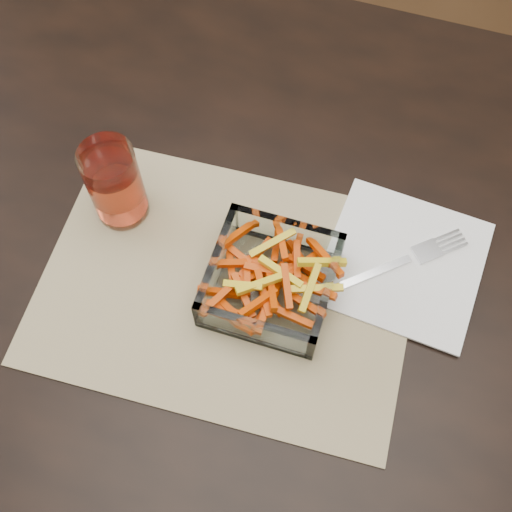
# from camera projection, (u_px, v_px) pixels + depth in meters

# --- Properties ---
(dining_table) EXTENTS (1.60, 0.90, 0.75)m
(dining_table) POSITION_uv_depth(u_px,v_px,m) (300.00, 278.00, 0.89)
(dining_table) COLOR black
(dining_table) RESTS_ON ground
(placemat) EXTENTS (0.47, 0.35, 0.00)m
(placemat) POSITION_uv_depth(u_px,v_px,m) (227.00, 285.00, 0.79)
(placemat) COLOR tan
(placemat) RESTS_ON dining_table
(glass_bowl) EXTENTS (0.15, 0.15, 0.06)m
(glass_bowl) POSITION_uv_depth(u_px,v_px,m) (271.00, 282.00, 0.76)
(glass_bowl) COLOR white
(glass_bowl) RESTS_ON placemat
(tumbler) EXTENTS (0.07, 0.07, 0.12)m
(tumbler) POSITION_uv_depth(u_px,v_px,m) (115.00, 186.00, 0.79)
(tumbler) COLOR white
(tumbler) RESTS_ON placemat
(napkin) EXTENTS (0.20, 0.20, 0.00)m
(napkin) POSITION_uv_depth(u_px,v_px,m) (403.00, 262.00, 0.80)
(napkin) COLOR white
(napkin) RESTS_ON placemat
(fork) EXTENTS (0.15, 0.14, 0.00)m
(fork) POSITION_uv_depth(u_px,v_px,m) (402.00, 261.00, 0.80)
(fork) COLOR silver
(fork) RESTS_ON napkin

